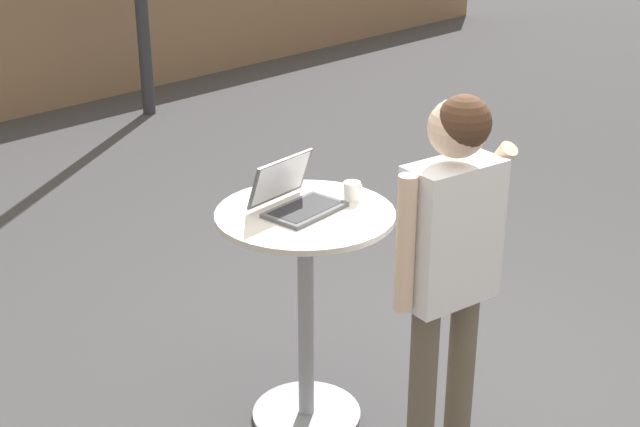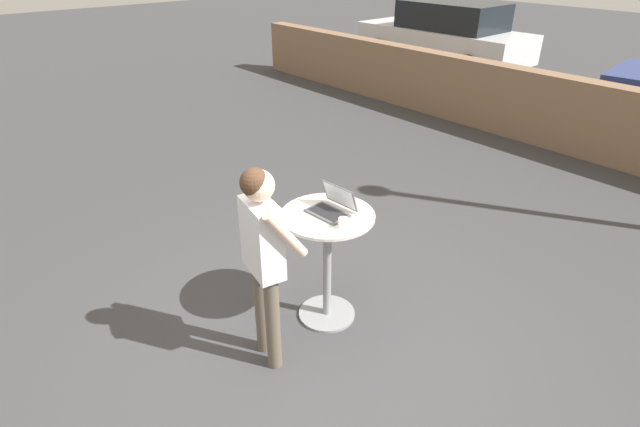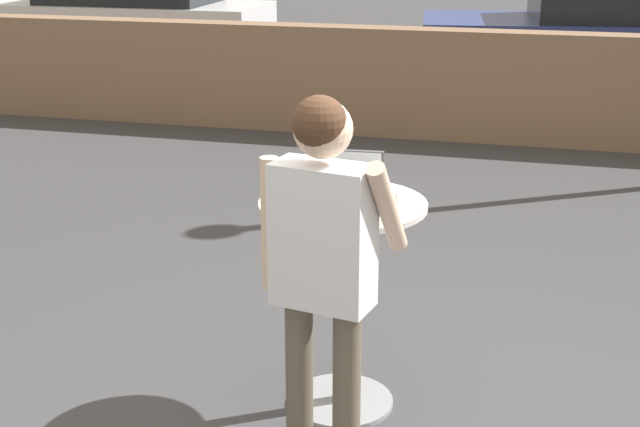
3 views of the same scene
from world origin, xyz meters
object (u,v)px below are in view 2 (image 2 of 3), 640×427
at_px(parked_car_near_street, 445,35).
at_px(cafe_table, 327,251).
at_px(coffee_mug, 343,223).
at_px(standing_person, 263,247).
at_px(laptop, 332,207).

bearing_deg(parked_car_near_street, cafe_table, -58.15).
xyz_separation_m(cafe_table, coffee_mug, (0.24, -0.05, 0.39)).
height_order(cafe_table, standing_person, standing_person).
xyz_separation_m(laptop, coffee_mug, (0.24, -0.10, -0.01)).
distance_m(cafe_table, coffee_mug, 0.46).
bearing_deg(coffee_mug, cafe_table, 167.65).
bearing_deg(standing_person, laptop, 96.53).
bearing_deg(standing_person, coffee_mug, 76.03).
relative_size(laptop, standing_person, 0.22).
height_order(standing_person, parked_car_near_street, standing_person).
relative_size(cafe_table, standing_person, 0.62).
xyz_separation_m(laptop, standing_person, (0.08, -0.73, -0.04)).
xyz_separation_m(cafe_table, laptop, (-0.00, 0.05, 0.40)).
bearing_deg(parked_car_near_street, laptop, -58.02).
bearing_deg(coffee_mug, laptop, 157.00).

